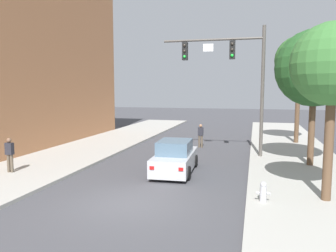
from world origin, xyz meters
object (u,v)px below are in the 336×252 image
(pedestrian_crossing_road, at_px, (201,135))
(street_tree_third, at_px, (299,61))
(pedestrian_sidewalk_left_walker, at_px, (10,153))
(street_tree_nearest, at_px, (333,65))
(street_tree_second, at_px, (314,68))
(traffic_signal_mast, at_px, (234,68))
(car_lead_silver, at_px, (175,158))
(fire_hydrant, at_px, (263,192))

(pedestrian_crossing_road, relative_size, street_tree_third, 0.21)
(pedestrian_sidewalk_left_walker, bearing_deg, street_tree_nearest, -2.24)
(pedestrian_sidewalk_left_walker, relative_size, street_tree_second, 0.24)
(pedestrian_sidewalk_left_walker, relative_size, pedestrian_crossing_road, 1.00)
(traffic_signal_mast, height_order, car_lead_silver, traffic_signal_mast)
(pedestrian_sidewalk_left_walker, height_order, street_tree_second, street_tree_second)
(pedestrian_sidewalk_left_walker, relative_size, street_tree_nearest, 0.27)
(car_lead_silver, bearing_deg, street_tree_second, 22.55)
(street_tree_nearest, distance_m, street_tree_third, 13.46)
(fire_hydrant, xyz_separation_m, street_tree_third, (2.64, 14.16, 5.60))
(car_lead_silver, relative_size, pedestrian_sidewalk_left_walker, 2.63)
(pedestrian_sidewalk_left_walker, xyz_separation_m, street_tree_nearest, (13.64, -0.53, 3.80))
(street_tree_nearest, relative_size, street_tree_second, 0.90)
(car_lead_silver, relative_size, street_tree_third, 0.56)
(street_tree_third, bearing_deg, pedestrian_sidewalk_left_walker, -137.65)
(pedestrian_crossing_road, distance_m, street_tree_nearest, 12.67)
(pedestrian_sidewalk_left_walker, height_order, pedestrian_crossing_road, pedestrian_sidewalk_left_walker)
(fire_hydrant, bearing_deg, street_tree_nearest, 19.49)
(car_lead_silver, height_order, fire_hydrant, car_lead_silver)
(traffic_signal_mast, bearing_deg, street_tree_second, -22.69)
(car_lead_silver, bearing_deg, fire_hydrant, -43.19)
(traffic_signal_mast, height_order, street_tree_third, street_tree_third)
(pedestrian_crossing_road, bearing_deg, fire_hydrant, -70.29)
(traffic_signal_mast, height_order, pedestrian_crossing_road, traffic_signal_mast)
(traffic_signal_mast, bearing_deg, fire_hydrant, -78.88)
(fire_hydrant, relative_size, street_tree_second, 0.10)
(street_tree_nearest, height_order, street_tree_third, street_tree_third)
(street_tree_second, relative_size, street_tree_third, 0.89)
(pedestrian_crossing_road, relative_size, street_tree_nearest, 0.27)
(pedestrian_sidewalk_left_walker, bearing_deg, traffic_signal_mast, 35.22)
(pedestrian_sidewalk_left_walker, distance_m, street_tree_second, 15.45)
(street_tree_second, height_order, street_tree_third, street_tree_third)
(street_tree_third, bearing_deg, street_tree_nearest, -92.02)
(car_lead_silver, distance_m, street_tree_nearest, 8.08)
(pedestrian_sidewalk_left_walker, bearing_deg, pedestrian_crossing_road, 52.66)
(pedestrian_sidewalk_left_walker, relative_size, street_tree_third, 0.21)
(street_tree_second, bearing_deg, pedestrian_crossing_road, 144.69)
(traffic_signal_mast, relative_size, street_tree_second, 1.08)
(traffic_signal_mast, distance_m, street_tree_third, 7.33)
(pedestrian_crossing_road, height_order, street_tree_nearest, street_tree_nearest)
(traffic_signal_mast, xyz_separation_m, street_tree_nearest, (3.79, -7.49, -0.45))
(car_lead_silver, height_order, pedestrian_crossing_road, pedestrian_crossing_road)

